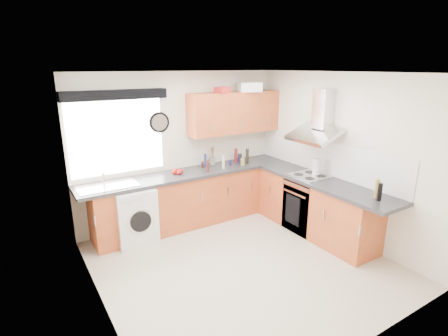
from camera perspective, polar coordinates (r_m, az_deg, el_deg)
ground_plane at (r=4.92m, az=2.89°, el=-15.27°), size 3.60×3.60×0.00m
ceiling at (r=4.19m, az=3.40°, el=15.26°), size 3.60×3.60×0.02m
wall_back at (r=5.91m, az=-6.98°, el=3.23°), size 3.60×0.02×2.50m
wall_front at (r=3.20m, az=22.23°, el=-9.44°), size 3.60×0.02×2.50m
wall_left at (r=3.72m, az=-20.31°, el=-5.64°), size 0.02×3.60×2.50m
wall_right at (r=5.60m, az=18.39°, el=1.77°), size 0.02×3.60×2.50m
window at (r=5.48m, az=-17.03°, el=4.83°), size 1.40×0.02×1.10m
window_blind at (r=5.31m, az=-17.34°, el=11.34°), size 1.50×0.18×0.14m
splashback at (r=5.79m, az=16.01°, el=1.74°), size 0.01×3.00×0.54m
base_cab_back at (r=5.86m, az=-6.37°, el=-5.27°), size 3.00×0.58×0.86m
base_cab_corner at (r=6.65m, az=6.17°, el=-2.59°), size 0.60×0.60×0.86m
base_cab_right at (r=5.73m, az=14.64°, el=-6.23°), size 0.58×2.10×0.86m
worktop_back at (r=5.74m, az=-5.57°, el=-0.89°), size 3.60×0.62×0.05m
worktop_right at (r=5.47m, az=16.03°, el=-2.33°), size 0.62×2.42×0.05m
sink at (r=5.30m, az=-18.56°, el=-2.44°), size 0.84×0.46×0.10m
oven at (r=5.82m, az=13.50°, el=-5.84°), size 0.56×0.58×0.85m
hob_plate at (r=5.66m, az=13.82°, el=-1.21°), size 0.52×0.52×0.01m
extractor_hood at (r=5.54m, az=15.15°, el=7.40°), size 0.52×0.78×0.66m
upper_cabinets at (r=6.12m, az=1.72°, el=9.04°), size 1.70×0.35×0.70m
washing_machine at (r=5.47m, az=-14.43°, el=-7.39°), size 0.60×0.58×0.85m
wall_clock at (r=5.64m, az=-10.45°, el=7.31°), size 0.33×0.04×0.33m
casserole at (r=6.13m, az=4.22°, el=13.04°), size 0.44×0.38×0.16m
storage_box at (r=5.82m, az=-0.28°, el=12.63°), size 0.26×0.24×0.10m
utensil_pot at (r=6.13m, az=-1.89°, el=1.19°), size 0.11×0.11×0.13m
kitchen_roll at (r=5.69m, az=14.90°, el=0.15°), size 0.13×0.13×0.27m
tomato_cluster at (r=5.65m, az=-7.59°, el=-0.57°), size 0.20×0.20×0.08m
jar_0 at (r=6.21m, az=3.81°, el=1.97°), size 0.06×0.06×0.26m
jar_1 at (r=6.29m, az=2.60°, el=1.66°), size 0.07×0.07×0.15m
jar_2 at (r=5.85m, az=-0.09°, el=0.94°), size 0.05×0.05×0.23m
jar_3 at (r=6.25m, az=1.95°, el=2.06°), size 0.06×0.06×0.25m
jar_4 at (r=6.08m, az=1.03°, el=0.87°), size 0.04×0.04×0.09m
jar_5 at (r=6.09m, az=3.06°, el=1.02°), size 0.07×0.07×0.12m
jar_6 at (r=6.01m, az=-3.07°, el=1.31°), size 0.04×0.04×0.22m
jar_7 at (r=6.26m, az=2.58°, el=1.37°), size 0.05×0.05×0.11m
jar_8 at (r=5.69m, az=-2.69°, el=0.33°), size 0.04×0.04×0.20m
jar_9 at (r=5.94m, az=-3.51°, el=0.53°), size 0.04×0.04×0.10m
bottle_0 at (r=4.89m, az=24.09°, el=-3.60°), size 0.06×0.06×0.24m
bottle_1 at (r=4.98m, az=23.71°, el=-3.10°), size 0.06×0.06×0.26m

